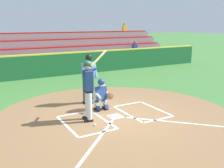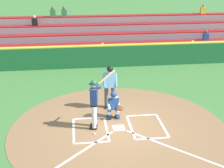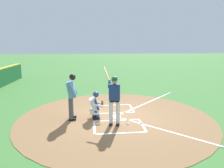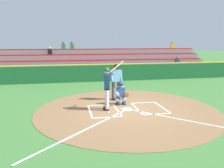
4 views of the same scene
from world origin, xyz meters
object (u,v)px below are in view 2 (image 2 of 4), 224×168
batter (94,100)px  plate_umpire (110,84)px  catcher (114,104)px  baseball (94,134)px

batter → plate_umpire: bearing=-114.7°
catcher → batter: bearing=40.7°
catcher → plate_umpire: bearing=-87.6°
baseball → plate_umpire: bearing=-110.6°
baseball → batter: bearing=-96.0°
batter → baseball: batter is taller
plate_umpire → catcher: bearing=92.4°
batter → catcher: batter is taller
batter → plate_umpire: batter is taller
baseball → catcher: bearing=-125.2°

